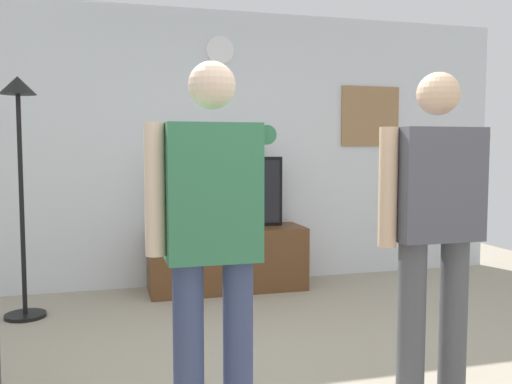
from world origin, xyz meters
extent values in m
cube|color=silver|center=(0.00, 2.95, 1.35)|extent=(6.40, 0.10, 2.70)
cube|color=brown|center=(0.14, 2.60, 0.30)|extent=(1.48, 0.52, 0.60)
sphere|color=black|center=(0.14, 2.33, 0.33)|extent=(0.04, 0.04, 0.04)
cube|color=black|center=(0.14, 2.65, 0.93)|extent=(1.11, 0.06, 0.67)
cube|color=black|center=(0.14, 2.62, 0.93)|extent=(1.05, 0.01, 0.61)
cylinder|color=white|center=(0.14, 2.89, 2.31)|extent=(0.27, 0.03, 0.27)
cube|color=#997047|center=(1.76, 2.90, 1.69)|extent=(0.66, 0.04, 0.63)
cylinder|color=black|center=(-1.61, 2.18, 0.01)|extent=(0.32, 0.32, 0.03)
cylinder|color=black|center=(-1.61, 2.18, 0.90)|extent=(0.04, 0.04, 1.74)
cone|color=black|center=(-1.61, 2.18, 1.84)|extent=(0.28, 0.28, 0.14)
cylinder|color=#384266|center=(-0.62, -0.07, 0.43)|extent=(0.14, 0.14, 0.85)
cylinder|color=#384266|center=(-0.39, -0.07, 0.43)|extent=(0.14, 0.14, 0.85)
cube|color=#33724C|center=(-0.51, -0.07, 1.16)|extent=(0.42, 0.22, 0.62)
sphere|color=beige|center=(-0.51, -0.07, 1.63)|extent=(0.21, 0.21, 0.21)
cylinder|color=beige|center=(-0.76, -0.07, 1.18)|extent=(0.09, 0.09, 0.58)
cylinder|color=#33724C|center=(-0.25, 0.22, 1.42)|extent=(0.09, 0.58, 0.09)
cube|color=white|center=(-0.25, 0.54, 1.42)|extent=(0.04, 0.12, 0.04)
cylinder|color=#4C4C51|center=(0.50, -0.09, 0.45)|extent=(0.14, 0.14, 0.90)
cylinder|color=#4C4C51|center=(0.74, -0.09, 0.45)|extent=(0.14, 0.14, 0.90)
cube|color=#4C4C56|center=(0.62, -0.09, 1.18)|extent=(0.44, 0.22, 0.56)
sphere|color=tan|center=(0.62, -0.09, 1.62)|extent=(0.21, 0.21, 0.21)
cylinder|color=tan|center=(0.35, -0.09, 1.17)|extent=(0.09, 0.09, 0.58)
cylinder|color=tan|center=(0.88, 0.20, 1.41)|extent=(0.09, 0.58, 0.09)
cube|color=white|center=(0.88, 0.52, 1.41)|extent=(0.04, 0.12, 0.04)
camera|label=1|loc=(-0.97, -2.49, 1.36)|focal=38.68mm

